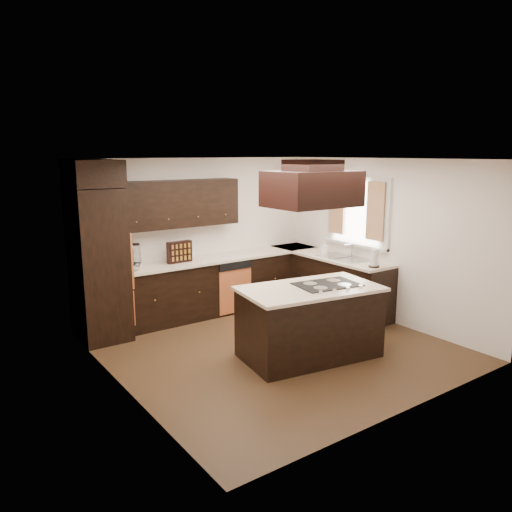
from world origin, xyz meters
name	(u,v)px	position (x,y,z in m)	size (l,w,h in m)	color
floor	(276,348)	(0.00, 0.00, -0.01)	(4.20, 4.20, 0.02)	brown
ceiling	(277,158)	(0.00, 0.00, 2.51)	(4.20, 4.20, 0.02)	silver
wall_back	(198,235)	(0.00, 2.11, 1.25)	(4.20, 0.02, 2.50)	silver
wall_front	(411,294)	(0.00, -2.11, 1.25)	(4.20, 0.02, 2.50)	silver
wall_left	(119,281)	(-2.11, 0.00, 1.25)	(0.02, 4.20, 2.50)	silver
wall_right	(385,241)	(2.11, 0.00, 1.25)	(0.02, 4.20, 2.50)	silver
oven_column	(99,265)	(-1.78, 1.71, 1.06)	(0.65, 0.75, 2.12)	black
wall_oven_face	(123,258)	(-1.43, 1.71, 1.12)	(0.05, 0.62, 0.78)	#CE6536
base_cabinets_back	(210,287)	(0.03, 1.80, 0.44)	(2.93, 0.60, 0.88)	black
base_cabinets_right	(328,282)	(1.80, 0.90, 0.44)	(0.60, 2.40, 0.88)	black
countertop_back	(210,259)	(0.03, 1.79, 0.90)	(2.93, 0.63, 0.04)	beige
countertop_right	(328,256)	(1.79, 0.90, 0.90)	(0.63, 2.40, 0.04)	beige
upper_cabinets	(178,204)	(-0.43, 1.93, 1.81)	(2.00, 0.34, 0.72)	black
dishwasher_front	(235,291)	(0.33, 1.50, 0.40)	(0.60, 0.05, 0.72)	#CE6536
window_frame	(358,212)	(2.07, 0.55, 1.65)	(0.06, 1.32, 1.12)	silver
window_pane	(359,212)	(2.10, 0.55, 1.65)	(0.00, 1.20, 1.00)	white
curtain_left	(375,211)	(2.01, 0.13, 1.70)	(0.02, 0.34, 0.90)	#CBB492
curtain_right	(336,207)	(2.01, 0.97, 1.70)	(0.02, 0.34, 0.90)	#CBB492
sink_rim	(344,258)	(1.80, 0.55, 0.92)	(0.52, 0.84, 0.01)	silver
island	(309,323)	(0.18, -0.47, 0.44)	(1.69, 0.92, 0.88)	black
island_top	(310,289)	(0.18, -0.47, 0.90)	(1.75, 0.98, 0.04)	beige
cooktop	(327,284)	(0.43, -0.51, 0.93)	(0.80, 0.53, 0.01)	black
range_hood	(312,189)	(0.10, -0.55, 2.16)	(1.05, 0.72, 0.42)	black
hood_duct	(313,165)	(0.10, -0.55, 2.44)	(0.55, 0.50, 0.13)	black
blender_base	(137,266)	(-1.22, 1.72, 0.97)	(0.15, 0.15, 0.10)	silver
blender_pitcher	(137,254)	(-1.22, 1.72, 1.15)	(0.13, 0.13, 0.26)	silver
spice_rack	(179,252)	(-0.50, 1.79, 1.09)	(0.40, 0.10, 0.33)	black
mixing_bowl	(133,268)	(-1.28, 1.72, 0.95)	(0.27, 0.27, 0.07)	silver
soap_bottle	(324,247)	(1.80, 1.01, 1.02)	(0.09, 0.09, 0.20)	silver
paper_towel	(374,258)	(1.69, -0.17, 1.05)	(0.12, 0.12, 0.27)	silver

